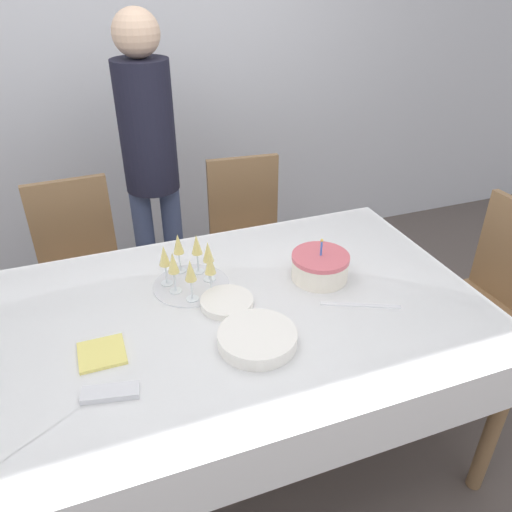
{
  "coord_description": "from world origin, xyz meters",
  "views": [
    {
      "loc": [
        -0.36,
        -1.42,
        1.89
      ],
      "look_at": [
        0.22,
        0.15,
        0.88
      ],
      "focal_mm": 35.0,
      "sensor_mm": 36.0,
      "label": 1
    }
  ],
  "objects_px": {
    "dining_chair_right_end": "(487,293)",
    "plate_stack_dessert": "(227,302)",
    "person_standing": "(149,151)",
    "champagne_tray": "(190,266)",
    "dining_chair_far_right": "(248,237)",
    "birthday_cake": "(320,266)",
    "plate_stack_main": "(257,338)",
    "dining_chair_far_left": "(81,267)"
  },
  "relations": [
    {
      "from": "dining_chair_right_end",
      "to": "plate_stack_dessert",
      "type": "height_order",
      "value": "dining_chair_right_end"
    },
    {
      "from": "dining_chair_right_end",
      "to": "plate_stack_dessert",
      "type": "xyz_separation_m",
      "value": [
        -1.27,
        0.03,
        0.25
      ]
    },
    {
      "from": "dining_chair_right_end",
      "to": "person_standing",
      "type": "distance_m",
      "value": 1.8
    },
    {
      "from": "champagne_tray",
      "to": "plate_stack_dessert",
      "type": "relative_size",
      "value": 1.52
    },
    {
      "from": "dining_chair_far_right",
      "to": "dining_chair_right_end",
      "type": "relative_size",
      "value": 1.0
    },
    {
      "from": "dining_chair_far_right",
      "to": "birthday_cake",
      "type": "distance_m",
      "value": 0.88
    },
    {
      "from": "plate_stack_main",
      "to": "birthday_cake",
      "type": "bearing_deg",
      "value": 37.73
    },
    {
      "from": "dining_chair_right_end",
      "to": "plate_stack_main",
      "type": "bearing_deg",
      "value": -170.27
    },
    {
      "from": "birthday_cake",
      "to": "plate_stack_main",
      "type": "relative_size",
      "value": 0.86
    },
    {
      "from": "dining_chair_right_end",
      "to": "plate_stack_main",
      "type": "relative_size",
      "value": 3.56
    },
    {
      "from": "person_standing",
      "to": "dining_chair_right_end",
      "type": "bearing_deg",
      "value": -39.1
    },
    {
      "from": "plate_stack_dessert",
      "to": "birthday_cake",
      "type": "bearing_deg",
      "value": 6.83
    },
    {
      "from": "birthday_cake",
      "to": "person_standing",
      "type": "relative_size",
      "value": 0.14
    },
    {
      "from": "person_standing",
      "to": "dining_chair_far_left",
      "type": "bearing_deg",
      "value": -157.57
    },
    {
      "from": "plate_stack_main",
      "to": "person_standing",
      "type": "height_order",
      "value": "person_standing"
    },
    {
      "from": "plate_stack_dessert",
      "to": "dining_chair_right_end",
      "type": "bearing_deg",
      "value": -1.43
    },
    {
      "from": "dining_chair_right_end",
      "to": "person_standing",
      "type": "bearing_deg",
      "value": 140.9
    },
    {
      "from": "dining_chair_right_end",
      "to": "birthday_cake",
      "type": "distance_m",
      "value": 0.91
    },
    {
      "from": "dining_chair_far_right",
      "to": "birthday_cake",
      "type": "bearing_deg",
      "value": -89.1
    },
    {
      "from": "birthday_cake",
      "to": "champagne_tray",
      "type": "height_order",
      "value": "same"
    },
    {
      "from": "person_standing",
      "to": "birthday_cake",
      "type": "bearing_deg",
      "value": -64.4
    },
    {
      "from": "dining_chair_right_end",
      "to": "person_standing",
      "type": "relative_size",
      "value": 0.56
    },
    {
      "from": "dining_chair_far_right",
      "to": "champagne_tray",
      "type": "xyz_separation_m",
      "value": [
        -0.49,
        -0.7,
        0.33
      ]
    },
    {
      "from": "plate_stack_main",
      "to": "person_standing",
      "type": "xyz_separation_m",
      "value": [
        -0.11,
        1.3,
        0.24
      ]
    },
    {
      "from": "plate_stack_main",
      "to": "dining_chair_far_left",
      "type": "bearing_deg",
      "value": 115.65
    },
    {
      "from": "dining_chair_far_right",
      "to": "plate_stack_dessert",
      "type": "height_order",
      "value": "dining_chair_far_right"
    },
    {
      "from": "dining_chair_far_right",
      "to": "person_standing",
      "type": "xyz_separation_m",
      "value": [
        -0.47,
        0.18,
        0.5
      ]
    },
    {
      "from": "dining_chair_far_right",
      "to": "person_standing",
      "type": "bearing_deg",
      "value": 159.15
    },
    {
      "from": "dining_chair_far_left",
      "to": "dining_chair_far_right",
      "type": "bearing_deg",
      "value": -0.02
    },
    {
      "from": "dining_chair_right_end",
      "to": "birthday_cake",
      "type": "height_order",
      "value": "dining_chair_right_end"
    },
    {
      "from": "champagne_tray",
      "to": "plate_stack_main",
      "type": "bearing_deg",
      "value": -73.55
    },
    {
      "from": "plate_stack_dessert",
      "to": "person_standing",
      "type": "distance_m",
      "value": 1.09
    },
    {
      "from": "dining_chair_far_left",
      "to": "dining_chair_right_end",
      "type": "xyz_separation_m",
      "value": [
        1.78,
        -0.91,
        0.0
      ]
    },
    {
      "from": "plate_stack_dessert",
      "to": "plate_stack_main",
      "type": "bearing_deg",
      "value": -82.87
    },
    {
      "from": "dining_chair_far_left",
      "to": "plate_stack_main",
      "type": "xyz_separation_m",
      "value": [
        0.54,
        -1.13,
        0.26
      ]
    },
    {
      "from": "birthday_cake",
      "to": "person_standing",
      "type": "bearing_deg",
      "value": 115.6
    },
    {
      "from": "dining_chair_far_right",
      "to": "plate_stack_dessert",
      "type": "distance_m",
      "value": 1.0
    },
    {
      "from": "champagne_tray",
      "to": "person_standing",
      "type": "height_order",
      "value": "person_standing"
    },
    {
      "from": "dining_chair_far_right",
      "to": "birthday_cake",
      "type": "relative_size",
      "value": 4.14
    },
    {
      "from": "dining_chair_far_right",
      "to": "person_standing",
      "type": "distance_m",
      "value": 0.71
    },
    {
      "from": "champagne_tray",
      "to": "plate_stack_dessert",
      "type": "xyz_separation_m",
      "value": [
        0.09,
        -0.18,
        -0.08
      ]
    },
    {
      "from": "birthday_cake",
      "to": "plate_stack_dessert",
      "type": "relative_size",
      "value": 1.16
    }
  ]
}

